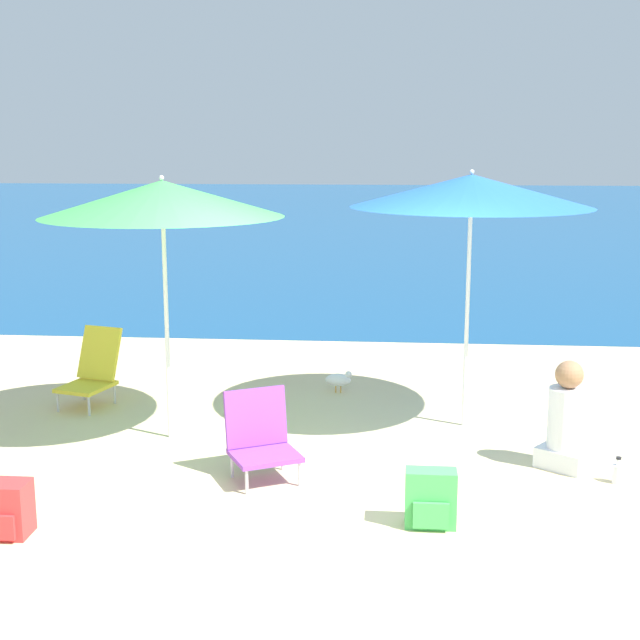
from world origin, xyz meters
TOP-DOWN VIEW (x-y plane):
  - ground_plane at (0.00, 0.00)m, footprint 60.00×60.00m
  - sea_water at (0.00, 25.56)m, footprint 60.00×40.00m
  - beach_umbrella_blue at (0.99, 2.28)m, footprint 2.09×2.09m
  - beach_umbrella_green at (-1.56, 1.73)m, footprint 2.01×2.01m
  - beach_chair_yellow at (-2.54, 2.63)m, footprint 0.56×0.69m
  - beach_chair_purple at (-0.64, 0.88)m, footprint 0.65×0.64m
  - person_seated_near at (1.71, 1.28)m, footprint 0.49×0.48m
  - backpack_green at (0.62, 0.10)m, footprint 0.34×0.20m
  - backpack_red at (-2.12, -0.27)m, footprint 0.29×0.26m
  - water_bottle at (2.04, 0.98)m, footprint 0.08×0.08m
  - seagull at (-0.19, 3.22)m, footprint 0.27×0.11m

SIDE VIEW (x-z plane):
  - ground_plane at x=0.00m, z-range 0.00..0.00m
  - sea_water at x=0.00m, z-range 0.00..0.01m
  - water_bottle at x=2.04m, z-range -0.02..0.18m
  - seagull at x=-0.19m, z-range 0.03..0.25m
  - backpack_red at x=-2.12m, z-range 0.00..0.36m
  - backpack_green at x=0.62m, z-range 0.00..0.39m
  - beach_chair_purple at x=-0.64m, z-range -0.01..0.65m
  - beach_chair_yellow at x=-2.54m, z-range -0.02..0.71m
  - person_seated_near at x=1.71m, z-range -0.07..0.79m
  - beach_umbrella_green at x=-1.56m, z-range 0.93..3.17m
  - beach_umbrella_blue at x=0.99m, z-range 0.96..3.23m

